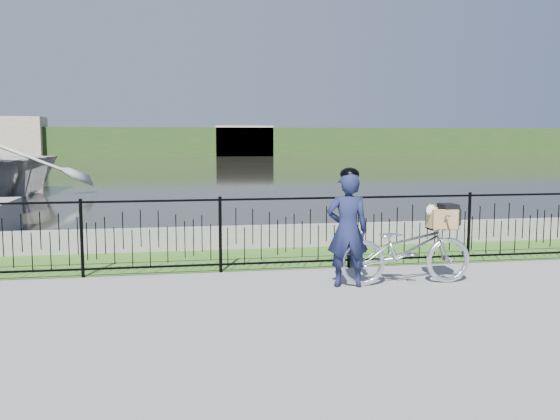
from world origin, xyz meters
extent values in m
plane|color=gray|center=(0.00, 0.00, 0.00)|extent=(120.00, 120.00, 0.00)
cube|color=#386720|center=(0.00, 2.60, 0.00)|extent=(60.00, 2.00, 0.01)
plane|color=black|center=(0.00, 33.00, 0.00)|extent=(120.00, 120.00, 0.00)
cube|color=gray|center=(0.00, 3.60, 0.20)|extent=(60.00, 0.30, 0.40)
cube|color=#284319|center=(0.00, 60.00, 1.50)|extent=(120.00, 6.00, 3.00)
cube|color=#A29782|center=(-18.00, 58.00, 2.00)|extent=(8.00, 4.00, 4.00)
cube|color=#A29782|center=(6.00, 58.50, 1.60)|extent=(6.00, 3.00, 3.20)
imported|color=silver|center=(1.46, 0.40, 0.49)|extent=(1.88, 0.66, 0.99)
cube|color=black|center=(1.98, 0.40, 0.76)|extent=(0.38, 0.18, 0.02)
cube|color=#A07E4A|center=(1.98, 0.40, 0.77)|extent=(0.39, 0.27, 0.01)
cube|color=#A07E4A|center=(1.98, 0.53, 0.91)|extent=(0.39, 0.01, 0.29)
cube|color=#A07E4A|center=(1.98, 0.27, 0.91)|extent=(0.39, 0.02, 0.29)
cube|color=#A07E4A|center=(2.17, 0.40, 0.91)|extent=(0.01, 0.27, 0.29)
cube|color=#A07E4A|center=(1.80, 0.40, 0.91)|extent=(0.02, 0.27, 0.29)
cube|color=black|center=(2.07, 0.40, 1.08)|extent=(0.21, 0.28, 0.06)
cube|color=black|center=(2.19, 0.40, 0.94)|extent=(0.02, 0.28, 0.23)
ellipsoid|color=silver|center=(1.96, 0.40, 0.89)|extent=(0.31, 0.22, 0.20)
sphere|color=silver|center=(1.81, 0.38, 1.03)|extent=(0.15, 0.15, 0.15)
sphere|color=silver|center=(1.76, 0.36, 1.00)|extent=(0.07, 0.07, 0.07)
sphere|color=black|center=(1.74, 0.35, 0.99)|extent=(0.02, 0.02, 0.02)
cone|color=olive|center=(1.81, 0.44, 1.09)|extent=(0.06, 0.08, 0.08)
cone|color=olive|center=(1.83, 0.34, 1.09)|extent=(0.06, 0.08, 0.08)
imported|color=#151A3A|center=(0.63, 0.41, 0.78)|extent=(0.61, 0.44, 1.55)
ellipsoid|color=black|center=(0.63, 0.41, 1.53)|extent=(0.26, 0.29, 0.18)
camera|label=1|loc=(-1.72, -7.64, 2.03)|focal=40.00mm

